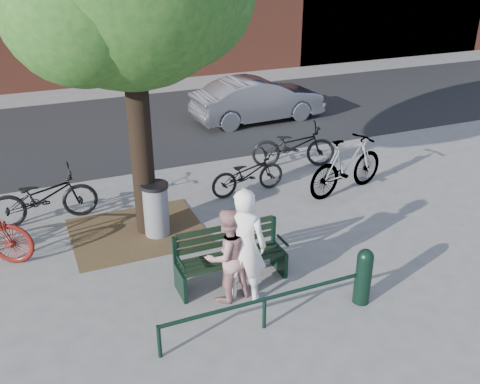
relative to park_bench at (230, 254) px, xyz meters
name	(u,v)px	position (x,y,z in m)	size (l,w,h in m)	color
ground	(232,282)	(0.00, -0.08, -0.48)	(90.00, 90.00, 0.00)	gray
dirt_pit	(138,232)	(-1.00, 2.12, -0.47)	(2.40, 2.00, 0.02)	brown
road	(121,128)	(0.00, 8.42, -0.47)	(40.00, 7.00, 0.01)	black
park_bench	(230,254)	(0.00, 0.00, 0.00)	(1.74, 0.54, 0.97)	black
guard_railing	(264,304)	(0.00, -1.28, -0.08)	(3.06, 0.06, 0.51)	black
person_left	(244,246)	(0.02, -0.52, 0.44)	(0.67, 0.44, 1.83)	white
person_right	(227,255)	(-0.21, -0.42, 0.27)	(0.73, 0.57, 1.49)	tan
bollard	(364,274)	(1.60, -1.31, 0.01)	(0.24, 0.24, 0.91)	black
litter_bin	(156,209)	(-0.67, 1.90, 0.04)	(0.50, 0.50, 1.02)	gray
bicycle_a	(43,197)	(-2.51, 3.25, 0.05)	(0.70, 2.00, 1.05)	black
bicycle_c	(248,174)	(1.61, 2.91, -0.03)	(0.59, 1.70, 0.90)	black
bicycle_d	(347,165)	(3.56, 2.12, 0.15)	(0.59, 2.08, 1.25)	gray
bicycle_e	(294,146)	(3.23, 3.88, 0.05)	(0.70, 2.00, 1.05)	black
parked_car	(258,100)	(3.99, 7.53, 0.18)	(1.39, 3.99, 1.31)	gray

